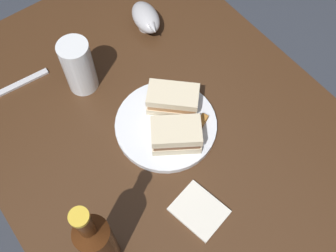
# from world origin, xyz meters

# --- Properties ---
(ground_plane) EXTENTS (6.00, 6.00, 0.00)m
(ground_plane) POSITION_xyz_m (0.00, 0.00, 0.00)
(ground_plane) COLOR #333842
(dining_table) EXTENTS (1.19, 0.81, 0.72)m
(dining_table) POSITION_xyz_m (0.00, 0.00, 0.36)
(dining_table) COLOR #422816
(dining_table) RESTS_ON ground
(plate) EXTENTS (0.25, 0.25, 0.02)m
(plate) POSITION_xyz_m (0.03, -0.01, 0.72)
(plate) COLOR white
(plate) RESTS_ON dining_table
(sandwich_half_left) EXTENTS (0.12, 0.13, 0.06)m
(sandwich_half_left) POSITION_xyz_m (-0.02, 0.00, 0.76)
(sandwich_half_left) COLOR beige
(sandwich_half_left) RESTS_ON plate
(sandwich_half_right) EXTENTS (0.13, 0.13, 0.06)m
(sandwich_half_right) POSITION_xyz_m (0.06, -0.05, 0.76)
(sandwich_half_right) COLOR beige
(sandwich_half_right) RESTS_ON plate
(potato_wedge_front) EXTENTS (0.03, 0.05, 0.02)m
(potato_wedge_front) POSITION_xyz_m (-0.02, -0.07, 0.74)
(potato_wedge_front) COLOR #AD702D
(potato_wedge_front) RESTS_ON plate
(potato_wedge_middle) EXTENTS (0.05, 0.03, 0.01)m
(potato_wedge_middle) POSITION_xyz_m (-0.02, -0.05, 0.74)
(potato_wedge_middle) COLOR gold
(potato_wedge_middle) RESTS_ON plate
(potato_wedge_back) EXTENTS (0.02, 0.05, 0.02)m
(potato_wedge_back) POSITION_xyz_m (-0.02, -0.03, 0.74)
(potato_wedge_back) COLOR gold
(potato_wedge_back) RESTS_ON plate
(potato_wedge_left_edge) EXTENTS (0.04, 0.03, 0.02)m
(potato_wedge_left_edge) POSITION_xyz_m (-0.05, -0.03, 0.74)
(potato_wedge_left_edge) COLOR #AD702D
(potato_wedge_left_edge) RESTS_ON plate
(potato_wedge_right_edge) EXTENTS (0.04, 0.05, 0.02)m
(potato_wedge_right_edge) POSITION_xyz_m (-0.04, -0.02, 0.74)
(potato_wedge_right_edge) COLOR #B77F33
(potato_wedge_right_edge) RESTS_ON plate
(potato_wedge_stray) EXTENTS (0.04, 0.04, 0.02)m
(potato_wedge_stray) POSITION_xyz_m (0.01, -0.03, 0.74)
(potato_wedge_stray) COLOR #AD702D
(potato_wedge_stray) RESTS_ON plate
(pint_glass) EXTENTS (0.08, 0.08, 0.15)m
(pint_glass) POSITION_xyz_m (0.26, 0.08, 0.78)
(pint_glass) COLOR white
(pint_glass) RESTS_ON dining_table
(gravy_boat) EXTENTS (0.14, 0.09, 0.07)m
(gravy_boat) POSITION_xyz_m (0.32, -0.16, 0.76)
(gravy_boat) COLOR #B7B7BC
(gravy_boat) RESTS_ON dining_table
(cider_bottle) EXTENTS (0.07, 0.07, 0.28)m
(cider_bottle) POSITION_xyz_m (-0.13, 0.27, 0.83)
(cider_bottle) COLOR #47230F
(cider_bottle) RESTS_ON dining_table
(napkin) EXTENTS (0.13, 0.11, 0.01)m
(napkin) POSITION_xyz_m (-0.18, 0.06, 0.72)
(napkin) COLOR silver
(napkin) RESTS_ON dining_table
(fork) EXTENTS (0.03, 0.18, 0.01)m
(fork) POSITION_xyz_m (0.36, 0.23, 0.72)
(fork) COLOR silver
(fork) RESTS_ON dining_table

